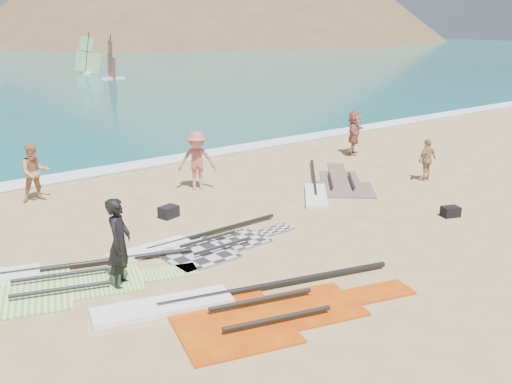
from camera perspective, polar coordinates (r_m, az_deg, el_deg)
ground at (r=13.73m, az=13.39°, el=-7.16°), size 300.00×300.00×0.00m
surf_line at (r=23.00m, az=-11.04°, el=2.71°), size 300.00×1.20×0.04m
headland_main at (r=167.36m, az=-3.40°, el=14.86°), size 143.00×143.00×45.00m
headland_minor at (r=196.82m, az=3.59°, el=15.13°), size 70.00×70.00×28.00m
rig_grey at (r=14.42m, az=-6.29°, el=-5.40°), size 5.01×1.97×0.20m
rig_green at (r=13.37m, az=-21.06°, el=-8.32°), size 5.82×3.39×0.20m
rig_orange at (r=19.55m, az=7.30°, el=0.55°), size 5.01×4.80×0.20m
rig_red at (r=11.46m, az=-2.07°, el=-11.42°), size 6.41×3.42×0.21m
gear_bag_near at (r=16.65m, az=-8.72°, el=-1.97°), size 0.61×0.51×0.34m
gear_bag_far at (r=17.48m, az=18.88°, el=-1.87°), size 0.59×0.50×0.30m
person_wetsuit at (r=12.32m, az=-13.52°, el=-5.01°), size 0.83×0.85×1.98m
beachgoer_left at (r=19.09m, az=-21.24°, el=1.83°), size 0.96×0.78×1.83m
beachgoer_mid at (r=19.12m, az=-5.93°, el=3.14°), size 1.48×1.30×1.98m
beachgoer_back at (r=21.02m, az=16.72°, el=3.12°), size 0.89×0.38×1.52m
beachgoer_right at (r=24.54m, az=9.79°, el=5.87°), size 1.72×1.46×1.86m
windsurfer_centre at (r=58.17m, az=-14.26°, el=12.10°), size 2.37×2.81×4.21m
windsurfer_right at (r=64.97m, az=-16.45°, el=12.40°), size 2.47×2.37×4.35m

